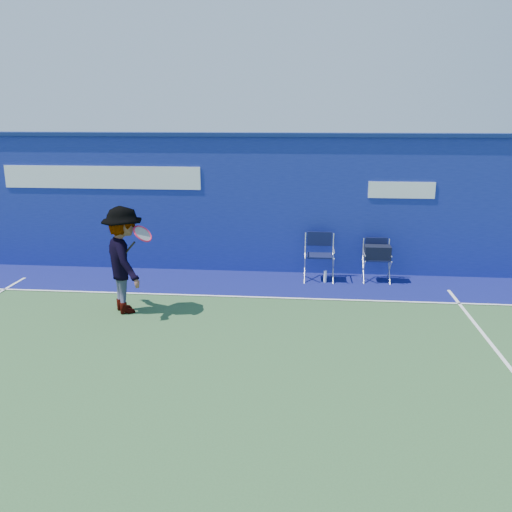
# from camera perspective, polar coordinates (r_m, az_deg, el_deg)

# --- Properties ---
(ground) EXTENTS (80.00, 80.00, 0.00)m
(ground) POSITION_cam_1_polar(r_m,az_deg,el_deg) (7.77, -7.17, -11.95)
(ground) COLOR #2F542D
(ground) RESTS_ON ground
(stadium_wall) EXTENTS (24.00, 0.50, 3.08)m
(stadium_wall) POSITION_cam_1_polar(r_m,az_deg,el_deg) (12.22, -2.17, 5.67)
(stadium_wall) COLOR navy
(stadium_wall) RESTS_ON ground
(out_of_bounds_strip) EXTENTS (24.00, 1.80, 0.01)m
(out_of_bounds_strip) POSITION_cam_1_polar(r_m,az_deg,el_deg) (11.51, -2.80, -2.82)
(out_of_bounds_strip) COLOR #0D1256
(out_of_bounds_strip) RESTS_ON ground
(court_lines) EXTENTS (24.00, 12.00, 0.01)m
(court_lines) POSITION_cam_1_polar(r_m,az_deg,el_deg) (8.29, -6.28, -10.04)
(court_lines) COLOR white
(court_lines) RESTS_ON out_of_bounds_strip
(directors_chair_left) EXTENTS (0.60, 0.54, 1.01)m
(directors_chair_left) POSITION_cam_1_polar(r_m,az_deg,el_deg) (11.69, 6.64, -1.04)
(directors_chair_left) COLOR silver
(directors_chair_left) RESTS_ON ground
(directors_chair_right) EXTENTS (0.54, 0.49, 0.91)m
(directors_chair_right) POSITION_cam_1_polar(r_m,az_deg,el_deg) (11.79, 12.58, -0.85)
(directors_chair_right) COLOR silver
(directors_chair_right) RESTS_ON ground
(water_bottle) EXTENTS (0.07, 0.07, 0.26)m
(water_bottle) POSITION_cam_1_polar(r_m,az_deg,el_deg) (11.58, 7.29, -2.16)
(water_bottle) COLOR white
(water_bottle) RESTS_ON ground
(tennis_player) EXTENTS (1.29, 1.43, 1.92)m
(tennis_player) POSITION_cam_1_polar(r_m,az_deg,el_deg) (9.89, -13.70, -0.41)
(tennis_player) COLOR #EA4738
(tennis_player) RESTS_ON ground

